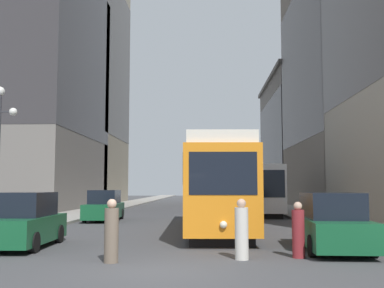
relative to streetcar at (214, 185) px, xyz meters
name	(u,v)px	position (x,y,z in m)	size (l,w,h in m)	color
ground_plane	(160,272)	(-1.46, -10.86, -2.10)	(200.00, 200.00, 0.00)	#424244
sidewalk_left	(124,205)	(-9.51, 29.14, -2.03)	(3.43, 120.00, 0.15)	gray
sidewalk_right	(271,205)	(6.59, 29.14, -2.03)	(3.43, 120.00, 0.15)	gray
streetcar	(214,185)	(0.00, 0.00, 0.00)	(2.96, 14.19, 3.89)	black
transit_bus	(259,188)	(3.49, 12.74, -0.15)	(2.91, 11.39, 3.45)	black
parked_car_left_near	(104,206)	(-6.49, 5.82, -1.26)	(2.08, 4.98, 1.82)	black
parked_car_left_mid	(23,222)	(-6.49, -6.57, -1.26)	(1.98, 4.29, 1.82)	black
parked_car_right_far	(331,224)	(3.57, -7.04, -1.26)	(2.05, 4.93, 1.82)	black
pedestrian_crossing_near	(242,231)	(0.61, -8.99, -1.32)	(0.37, 0.37, 1.67)	beige
pedestrian_crossing_far	(298,232)	(2.24, -8.62, -1.37)	(0.35, 0.35, 1.58)	maroon
pedestrian_on_sidewalk	(111,233)	(-2.89, -9.63, -1.32)	(0.38, 0.38, 1.68)	#6B5B4C
building_left_corner	(61,70)	(-18.61, 34.51, 14.52)	(15.37, 15.79, 32.21)	gray
building_left_midblock	(25,60)	(-17.16, 19.71, 11.63)	(12.46, 18.25, 26.65)	slate
building_right_corner	(353,71)	(13.45, 21.71, 10.85)	(10.90, 19.39, 25.15)	slate
building_right_far	(320,138)	(15.24, 42.43, 6.58)	(14.48, 21.99, 16.91)	slate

